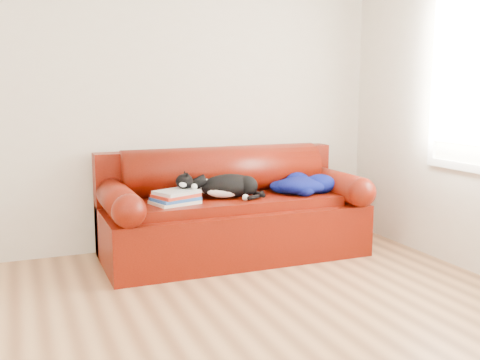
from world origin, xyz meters
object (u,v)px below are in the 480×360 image
Objects in this scene: sofa_base at (233,227)px; blanket at (302,184)px; book_stack at (176,197)px; cat at (228,187)px.

sofa_base is 3.80× the size of blanket.
cat reaches higher than book_stack.
book_stack is at bearing -152.11° from cat.
cat is at bearing 7.82° from book_stack.
cat reaches higher than blanket.
book_stack is 1.10m from blanket.
sofa_base is at bearing 59.13° from cat.
book_stack is 0.61× the size of cat.
blanket is at bearing -8.04° from sofa_base.
sofa_base is 5.50× the size of book_stack.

